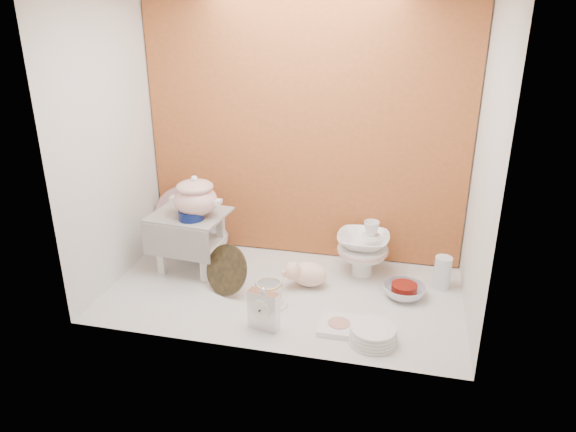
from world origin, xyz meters
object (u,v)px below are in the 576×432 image
blue_white_vase (209,234)px  mantel_clock (264,309)px  floral_platter (185,219)px  gold_rim_teacup (269,292)px  step_stool (191,241)px  crystal_bowl (404,291)px  plush_pig (309,274)px  dinner_plate_stack (373,335)px  porcelain_tower (363,247)px  soup_tureen (195,196)px

blue_white_vase → mantel_clock: 0.88m
blue_white_vase → floral_platter: bearing=179.6°
floral_platter → gold_rim_teacup: 0.83m
step_stool → crystal_bowl: bearing=2.6°
crystal_bowl → gold_rim_teacup: bearing=-160.8°
plush_pig → floral_platter: bearing=154.7°
gold_rim_teacup → dinner_plate_stack: 0.56m
mantel_clock → blue_white_vase: bearing=139.6°
porcelain_tower → plush_pig: bearing=-142.4°
porcelain_tower → step_stool: bearing=-170.9°
porcelain_tower → mantel_clock: bearing=-121.1°
blue_white_vase → gold_rim_teacup: bearing=-45.1°
step_stool → gold_rim_teacup: size_ratio=2.81×
step_stool → dinner_plate_stack: step_stool is taller
mantel_clock → plush_pig: mantel_clock is taller
plush_pig → mantel_clock: bearing=-112.5°
floral_platter → plush_pig: 0.86m
step_stool → porcelain_tower: 0.94m
floral_platter → plush_pig: bearing=-18.9°
dinner_plate_stack → gold_rim_teacup: bearing=159.4°
floral_platter → mantel_clock: 0.99m
mantel_clock → porcelain_tower: porcelain_tower is taller
mantel_clock → porcelain_tower: 0.74m
gold_rim_teacup → crystal_bowl: (0.65, 0.23, -0.03)m
plush_pig → crystal_bowl: 0.49m
gold_rim_teacup → soup_tureen: bearing=151.9°
mantel_clock → dinner_plate_stack: 0.50m
step_stool → mantel_clock: size_ratio=1.86×
floral_platter → crystal_bowl: size_ratio=1.86×
blue_white_vase → porcelain_tower: 0.91m
soup_tureen → blue_white_vase: soup_tureen is taller
blue_white_vase → dinner_plate_stack: blue_white_vase is taller
floral_platter → blue_white_vase: size_ratio=1.69×
soup_tureen → dinner_plate_stack: (0.99, -0.44, -0.41)m
porcelain_tower → dinner_plate_stack: bearing=-79.5°
plush_pig → gold_rim_teacup: (-0.16, -0.23, -0.00)m
mantel_clock → crystal_bowl: size_ratio=0.99×
plush_pig → dinner_plate_stack: size_ratio=1.11×
floral_platter → porcelain_tower: bearing=-4.2°
step_stool → porcelain_tower: bearing=14.1°
soup_tureen → floral_platter: bearing=126.5°
step_stool → blue_white_vase: bearing=90.6°
gold_rim_teacup → dinner_plate_stack: bearing=-20.6°
soup_tureen → porcelain_tower: size_ratio=0.84×
step_stool → blue_white_vase: (0.02, 0.23, -0.05)m
plush_pig → step_stool: bearing=169.4°
blue_white_vase → mantel_clock: blue_white_vase is taller
floral_platter → crystal_bowl: (1.30, -0.28, -0.16)m
floral_platter → gold_rim_teacup: size_ratio=2.84×
step_stool → mantel_clock: bearing=-36.3°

